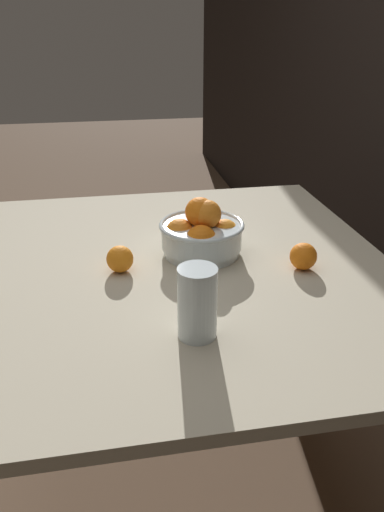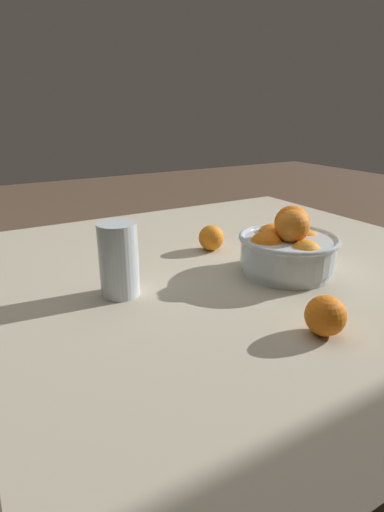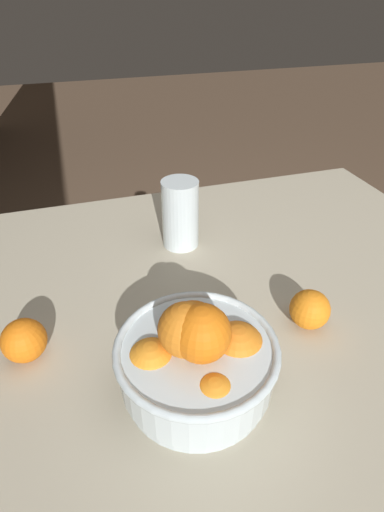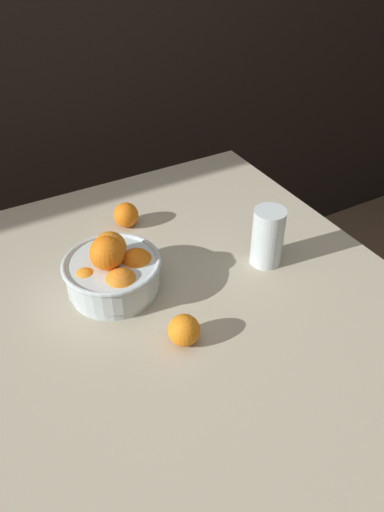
% 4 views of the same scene
% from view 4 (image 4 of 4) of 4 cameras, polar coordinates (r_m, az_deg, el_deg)
% --- Properties ---
extents(ground_plane, '(12.00, 12.00, 0.00)m').
position_cam_4_polar(ground_plane, '(1.75, -3.04, -23.78)').
color(ground_plane, brown).
extents(dining_table, '(1.19, 1.19, 0.74)m').
position_cam_4_polar(dining_table, '(1.20, -4.10, -8.37)').
color(dining_table, '#B7AD93').
rests_on(dining_table, ground_plane).
extents(fruit_bowl, '(0.23, 0.23, 0.16)m').
position_cam_4_polar(fruit_bowl, '(1.17, -8.98, -1.70)').
color(fruit_bowl, silver).
rests_on(fruit_bowl, dining_table).
extents(juice_glass, '(0.08, 0.08, 0.15)m').
position_cam_4_polar(juice_glass, '(1.25, 8.62, 1.98)').
color(juice_glass, '#F4A314').
rests_on(juice_glass, dining_table).
extents(orange_loose_near_bowl, '(0.07, 0.07, 0.07)m').
position_cam_4_polar(orange_loose_near_bowl, '(1.40, -7.56, 4.68)').
color(orange_loose_near_bowl, orange).
rests_on(orange_loose_near_bowl, dining_table).
extents(orange_loose_front, '(0.07, 0.07, 0.07)m').
position_cam_4_polar(orange_loose_front, '(1.05, -0.92, -8.47)').
color(orange_loose_front, orange).
rests_on(orange_loose_front, dining_table).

